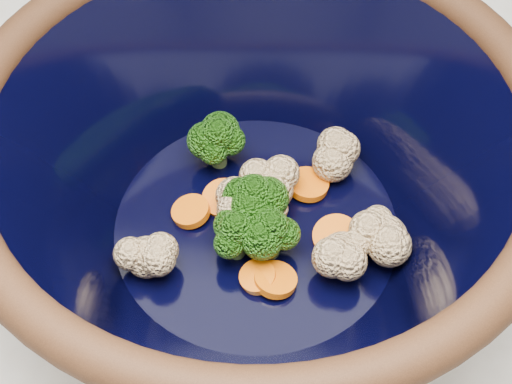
# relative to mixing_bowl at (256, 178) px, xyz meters

# --- Properties ---
(mixing_bowl) EXTENTS (0.46, 0.46, 0.16)m
(mixing_bowl) POSITION_rel_mixing_bowl_xyz_m (0.00, 0.00, 0.00)
(mixing_bowl) COLOR black
(mixing_bowl) RESTS_ON counter
(vegetable_pile) EXTENTS (0.19, 0.13, 0.05)m
(vegetable_pile) POSITION_rel_mixing_bowl_xyz_m (0.01, 0.00, -0.03)
(vegetable_pile) COLOR #608442
(vegetable_pile) RESTS_ON mixing_bowl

